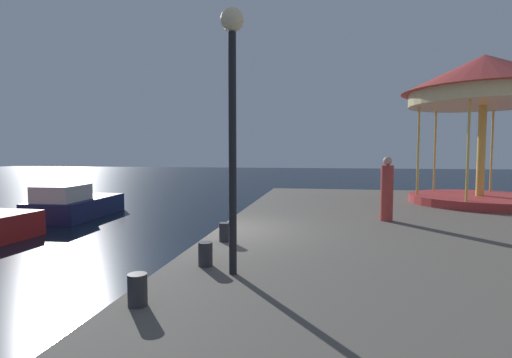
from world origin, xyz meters
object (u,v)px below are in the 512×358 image
object	(u,v)px
bollard_center	(205,254)
person_far_corner	(387,191)
bollard_south	(137,290)
carousel	(484,93)
motorboat_navy	(74,205)
lamp_post_mid_promenade	(232,93)
bollard_north	(225,232)

from	to	relation	value
bollard_center	person_far_corner	xyz separation A→B (m)	(3.67, 5.04, 0.64)
person_far_corner	bollard_south	bearing A→B (deg)	-120.37
carousel	motorboat_navy	bearing A→B (deg)	-176.22
bollard_south	bollard_center	distance (m)	1.80
bollard_center	carousel	bearing A→B (deg)	50.83
lamp_post_mid_promenade	person_far_corner	xyz separation A→B (m)	(3.12, 5.38, -1.96)
lamp_post_mid_promenade	bollard_south	world-z (taller)	lamp_post_mid_promenade
motorboat_navy	bollard_center	distance (m)	11.79
lamp_post_mid_promenade	bollard_center	xyz separation A→B (m)	(-0.55, 0.34, -2.60)
motorboat_navy	bollard_south	distance (m)	12.91
bollard_center	person_far_corner	distance (m)	6.27
lamp_post_mid_promenade	person_far_corner	size ratio (longest dim) A/B	2.27
carousel	bollard_south	size ratio (longest dim) A/B	14.29
carousel	lamp_post_mid_promenade	bearing A→B (deg)	-126.11
carousel	bollard_north	bearing A→B (deg)	-135.72
bollard_center	lamp_post_mid_promenade	bearing A→B (deg)	-31.53
motorboat_navy	carousel	world-z (taller)	carousel
bollard_south	motorboat_navy	bearing A→B (deg)	128.28
bollard_north	bollard_south	bearing A→B (deg)	-92.93
motorboat_navy	person_far_corner	size ratio (longest dim) A/B	2.48
bollard_north	person_far_corner	bearing A→B (deg)	40.36
motorboat_navy	bollard_center	size ratio (longest dim) A/B	11.06
bollard_south	person_far_corner	size ratio (longest dim) A/B	0.22
bollard_north	motorboat_navy	bearing A→B (deg)	141.29
motorboat_navy	lamp_post_mid_promenade	distance (m)	12.79
motorboat_navy	bollard_center	world-z (taller)	motorboat_navy
motorboat_navy	bollard_north	bearing A→B (deg)	-38.71
bollard_center	person_far_corner	size ratio (longest dim) A/B	0.22
carousel	person_far_corner	distance (m)	6.74
carousel	bollard_north	xyz separation A→B (m)	(-7.80, -7.61, -3.87)
carousel	bollard_north	size ratio (longest dim) A/B	14.29
bollard_south	person_far_corner	bearing A→B (deg)	59.63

